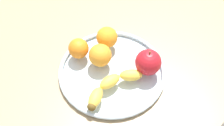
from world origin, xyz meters
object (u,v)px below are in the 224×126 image
object	(u,v)px
apple	(148,62)
orange_back_right	(79,48)
orange_center	(100,55)
fruit_bowl	(112,71)
banana	(111,86)
orange_front_left	(107,37)

from	to	relation	value
apple	orange_back_right	xyz separation A→B (cm)	(16.76, -12.47, -0.72)
apple	orange_center	world-z (taller)	apple
fruit_bowl	apple	distance (cm)	11.20
banana	orange_back_right	distance (cm)	15.61
fruit_bowl	orange_center	distance (cm)	6.02
fruit_bowl	apple	bearing A→B (deg)	157.45
apple	orange_front_left	bearing A→B (deg)	-61.16
apple	orange_back_right	bearing A→B (deg)	-36.65
banana	orange_center	bearing A→B (deg)	-107.39
apple	orange_center	size ratio (longest dim) A/B	1.24
banana	orange_back_right	bearing A→B (deg)	-87.96
fruit_bowl	banana	xyz separation A→B (cm)	(2.52, 6.23, 2.56)
orange_center	orange_front_left	bearing A→B (deg)	-125.59
orange_front_left	orange_center	world-z (taller)	orange_center
orange_back_right	orange_center	distance (cm)	7.10
banana	orange_front_left	xyz separation A→B (cm)	(-4.51, -15.79, 1.58)
orange_back_right	apple	bearing A→B (deg)	143.35
fruit_bowl	orange_back_right	bearing A→B (deg)	-49.35
orange_front_left	banana	bearing A→B (deg)	74.07
apple	orange_center	bearing A→B (deg)	-32.65
banana	apple	size ratio (longest dim) A/B	2.24
banana	orange_center	xyz separation A→B (cm)	(-0.23, -9.81, 1.69)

